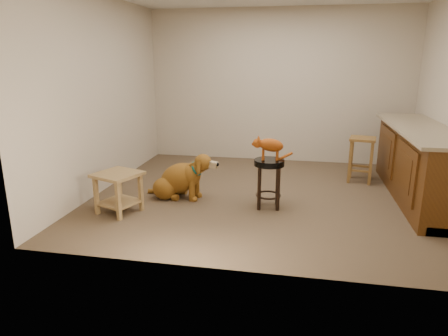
% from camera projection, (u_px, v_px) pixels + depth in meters
% --- Properties ---
extents(floor, '(4.50, 4.00, 0.01)m').
position_uv_depth(floor, '(266.00, 196.00, 5.33)').
color(floor, brown).
rests_on(floor, ground).
extents(room_shell, '(4.54, 4.04, 2.62)m').
position_uv_depth(room_shell, '(270.00, 67.00, 4.89)').
color(room_shell, '#BFB19A').
rests_on(room_shell, ground).
extents(cabinet_run, '(0.70, 2.56, 0.94)m').
position_uv_depth(cabinet_run, '(420.00, 165.00, 5.15)').
color(cabinet_run, '#4B290D').
rests_on(cabinet_run, ground).
extents(padded_stool, '(0.37, 0.37, 0.60)m').
position_uv_depth(padded_stool, '(269.00, 174.00, 4.83)').
color(padded_stool, black).
rests_on(padded_stool, ground).
extents(wood_stool, '(0.42, 0.42, 0.66)m').
position_uv_depth(wood_stool, '(361.00, 159.00, 5.87)').
color(wood_stool, brown).
rests_on(wood_stool, ground).
extents(side_table, '(0.60, 0.60, 0.49)m').
position_uv_depth(side_table, '(118.00, 187.00, 4.68)').
color(side_table, olive).
rests_on(side_table, ground).
extents(golden_retriever, '(1.02, 0.54, 0.65)m').
position_uv_depth(golden_retriever, '(180.00, 179.00, 5.22)').
color(golden_retriever, brown).
rests_on(golden_retriever, ground).
extents(tabby_kitten, '(0.49, 0.22, 0.31)m').
position_uv_depth(tabby_kitten, '(269.00, 146.00, 4.74)').
color(tabby_kitten, '#8F3D0E').
rests_on(tabby_kitten, padded_stool).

